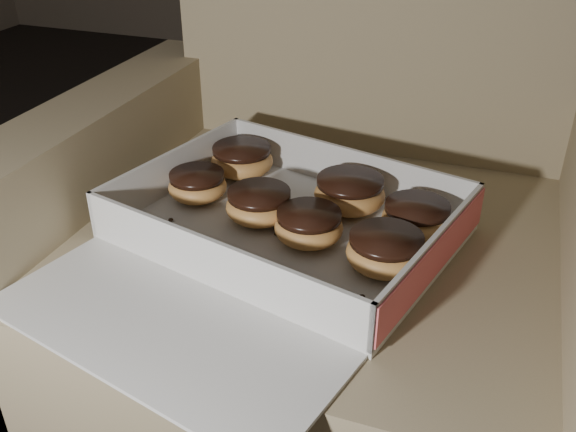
{
  "coord_description": "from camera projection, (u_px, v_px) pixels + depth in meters",
  "views": [
    {
      "loc": [
        0.57,
        -0.58,
        0.85
      ],
      "look_at": [
        0.32,
        0.12,
        0.42
      ],
      "focal_mm": 40.0,
      "sensor_mm": 36.0,
      "label": 1
    }
  ],
  "objects": [
    {
      "name": "crumb_c",
      "position": [
        277.0,
        234.0,
        0.85
      ],
      "size": [
        0.01,
        0.01,
        0.0
      ],
      "primitive_type": "ellipsoid",
      "color": "black",
      "rests_on": "bakery_box"
    },
    {
      "name": "donut_a",
      "position": [
        309.0,
        226.0,
        0.83
      ],
      "size": [
        0.09,
        0.09,
        0.04
      ],
      "color": "#ECAF52",
      "rests_on": "bakery_box"
    },
    {
      "name": "armchair",
      "position": [
        332.0,
        271.0,
        1.0
      ],
      "size": [
        0.85,
        0.71,
        0.88
      ],
      "color": "#857055",
      "rests_on": "floor"
    },
    {
      "name": "donut_c",
      "position": [
        350.0,
        193.0,
        0.9
      ],
      "size": [
        0.1,
        0.1,
        0.05
      ],
      "color": "#ECAF52",
      "rests_on": "bakery_box"
    },
    {
      "name": "crumb_a",
      "position": [
        362.0,
        297.0,
        0.73
      ],
      "size": [
        0.01,
        0.01,
        0.0
      ],
      "primitive_type": "ellipsoid",
      "color": "black",
      "rests_on": "bakery_box"
    },
    {
      "name": "bakery_box",
      "position": [
        271.0,
        240.0,
        0.83
      ],
      "size": [
        0.52,
        0.57,
        0.07
      ],
      "rotation": [
        0.0,
        0.0,
        -0.25
      ],
      "color": "silver",
      "rests_on": "armchair"
    },
    {
      "name": "donut_d",
      "position": [
        386.0,
        251.0,
        0.77
      ],
      "size": [
        0.1,
        0.1,
        0.05
      ],
      "color": "#ECAF52",
      "rests_on": "bakery_box"
    },
    {
      "name": "donut_f",
      "position": [
        242.0,
        160.0,
        0.99
      ],
      "size": [
        0.1,
        0.1,
        0.05
      ],
      "color": "#ECAF52",
      "rests_on": "bakery_box"
    },
    {
      "name": "crumb_b",
      "position": [
        171.0,
        220.0,
        0.88
      ],
      "size": [
        0.01,
        0.01,
        0.0
      ],
      "primitive_type": "ellipsoid",
      "color": "black",
      "rests_on": "bakery_box"
    },
    {
      "name": "donut_e",
      "position": [
        259.0,
        205.0,
        0.87
      ],
      "size": [
        0.09,
        0.09,
        0.05
      ],
      "color": "#ECAF52",
      "rests_on": "bakery_box"
    },
    {
      "name": "donut_b",
      "position": [
        416.0,
        218.0,
        0.84
      ],
      "size": [
        0.09,
        0.09,
        0.05
      ],
      "color": "#ECAF52",
      "rests_on": "bakery_box"
    },
    {
      "name": "crumb_d",
      "position": [
        134.0,
        238.0,
        0.84
      ],
      "size": [
        0.01,
        0.01,
        0.0
      ],
      "primitive_type": "ellipsoid",
      "color": "black",
      "rests_on": "bakery_box"
    },
    {
      "name": "donut_g",
      "position": [
        197.0,
        185.0,
        0.93
      ],
      "size": [
        0.08,
        0.08,
        0.04
      ],
      "color": "#ECAF52",
      "rests_on": "bakery_box"
    }
  ]
}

